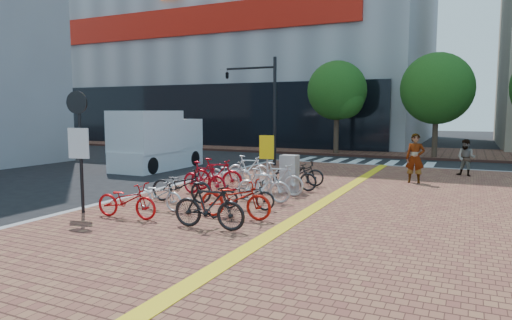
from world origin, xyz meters
The scene contains 29 objects.
ground centered at (0.00, 0.00, 0.00)m, with size 120.00×120.00×0.00m, color black.
sidewalk centered at (3.00, -5.00, 0.07)m, with size 14.00×34.00×0.15m, color brown.
tactile_strip centered at (2.00, -5.00, 0.16)m, with size 0.40×34.00×0.01m, color gold.
kerb_north centered at (3.00, 12.00, 0.08)m, with size 14.00×0.25×0.15m, color gray.
far_sidewalk centered at (0.00, 21.00, 0.07)m, with size 70.00×8.00×0.15m, color brown.
department_store centered at (-15.99, 31.95, 13.98)m, with size 36.00×24.27×28.00m.
crosswalk centered at (0.50, 14.00, 0.01)m, with size 7.50×4.00×0.01m.
street_trees centered at (5.04, 17.45, 4.10)m, with size 16.20×4.60×6.35m.
bike_0 centered at (-1.99, -2.52, 0.61)m, with size 0.61×1.76×0.93m, color red.
bike_1 centered at (-1.86, -1.36, 0.57)m, with size 0.56×1.61×0.85m, color silver.
bike_2 centered at (-1.90, -0.20, 0.67)m, with size 0.69×1.99×1.04m, color black.
bike_3 centered at (-1.86, 1.02, 0.70)m, with size 0.52×1.84×1.11m, color #A00B18.
bike_4 centered at (-1.97, 2.01, 0.71)m, with size 0.53×1.86×1.12m, color #9F0B15.
bike_5 centered at (-2.08, 3.20, 0.61)m, with size 0.61×1.75×0.92m, color #A9A9AE.
bike_6 centered at (-1.88, 4.35, 0.66)m, with size 0.48×1.69×1.02m, color white.
bike_7 centered at (0.49, -2.55, 0.70)m, with size 0.51×1.82×1.09m, color black.
bike_8 centered at (0.55, -1.34, 0.66)m, with size 0.68×1.95×1.03m, color #B0150C.
bike_9 centered at (0.35, -0.28, 0.57)m, with size 0.55×1.59×0.83m, color black.
bike_10 centered at (0.35, 0.84, 0.66)m, with size 0.48×1.71×1.03m, color #BBBBC0.
bike_11 centered at (0.30, 2.13, 0.68)m, with size 0.50×1.78×1.07m, color #BCBBC0.
bike_12 centered at (0.45, 3.22, 0.65)m, with size 0.47×1.65×0.99m, color black.
bike_13 centered at (0.25, 4.24, 0.63)m, with size 0.64×1.83×0.96m, color black.
pedestrian_a centered at (4.05, 6.73, 1.10)m, with size 0.69×0.45×1.89m, color gray.
pedestrian_b centered at (5.80, 9.57, 0.93)m, with size 0.76×0.59×1.56m, color #4E5563.
utility_box centered at (0.39, 2.90, 0.78)m, with size 0.57×0.42×1.25m, color #ADAEB2.
yellow_sign centered at (-0.47, 2.93, 1.47)m, with size 0.52×0.15×1.90m.
notice_sign centered at (-3.50, -2.57, 2.21)m, with size 0.60×0.20×3.27m.
traffic_light_pole centered at (-4.25, 9.61, 3.88)m, with size 2.90×1.12×5.40m.
box_truck centered at (-8.25, 6.90, 1.37)m, with size 2.25×5.04×2.91m.
Camera 1 is at (5.94, -11.51, 2.90)m, focal length 32.00 mm.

